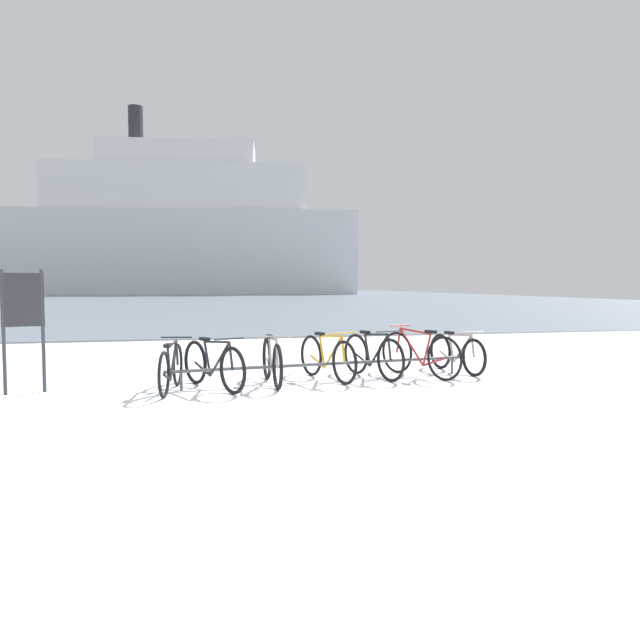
{
  "coord_description": "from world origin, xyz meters",
  "views": [
    {
      "loc": [
        -0.97,
        -6.6,
        1.55
      ],
      "look_at": [
        1.56,
        4.62,
        0.83
      ],
      "focal_mm": 33.06,
      "sensor_mm": 36.0,
      "label": 1
    }
  ],
  "objects_px": {
    "bicycle_3": "(327,358)",
    "bicycle_5": "(419,354)",
    "bicycle_6": "(456,353)",
    "bicycle_1": "(213,365)",
    "bicycle_2": "(272,361)",
    "bicycle_0": "(171,368)",
    "bicycle_4": "(373,356)",
    "ferry_ship": "(186,232)",
    "info_sign": "(23,311)"
  },
  "relations": [
    {
      "from": "bicycle_3",
      "to": "bicycle_5",
      "type": "bearing_deg",
      "value": 0.11
    },
    {
      "from": "bicycle_3",
      "to": "bicycle_6",
      "type": "height_order",
      "value": "bicycle_3"
    },
    {
      "from": "bicycle_1",
      "to": "bicycle_5",
      "type": "bearing_deg",
      "value": 6.8
    },
    {
      "from": "bicycle_2",
      "to": "bicycle_0",
      "type": "bearing_deg",
      "value": -169.15
    },
    {
      "from": "bicycle_3",
      "to": "bicycle_4",
      "type": "height_order",
      "value": "bicycle_4"
    },
    {
      "from": "bicycle_3",
      "to": "bicycle_6",
      "type": "relative_size",
      "value": 1.04
    },
    {
      "from": "bicycle_1",
      "to": "ferry_ship",
      "type": "distance_m",
      "value": 80.39
    },
    {
      "from": "bicycle_6",
      "to": "bicycle_3",
      "type": "bearing_deg",
      "value": -173.06
    },
    {
      "from": "bicycle_0",
      "to": "bicycle_5",
      "type": "bearing_deg",
      "value": 6.9
    },
    {
      "from": "bicycle_0",
      "to": "bicycle_1",
      "type": "relative_size",
      "value": 0.99
    },
    {
      "from": "bicycle_5",
      "to": "ferry_ship",
      "type": "distance_m",
      "value": 80.08
    },
    {
      "from": "bicycle_3",
      "to": "bicycle_4",
      "type": "bearing_deg",
      "value": 4.11
    },
    {
      "from": "bicycle_0",
      "to": "bicycle_6",
      "type": "xyz_separation_m",
      "value": [
        4.79,
        0.77,
        -0.01
      ]
    },
    {
      "from": "bicycle_5",
      "to": "info_sign",
      "type": "xyz_separation_m",
      "value": [
        -5.99,
        -0.17,
        0.79
      ]
    },
    {
      "from": "bicycle_2",
      "to": "ferry_ship",
      "type": "distance_m",
      "value": 80.19
    },
    {
      "from": "bicycle_2",
      "to": "bicycle_3",
      "type": "bearing_deg",
      "value": 11.91
    },
    {
      "from": "bicycle_2",
      "to": "bicycle_3",
      "type": "relative_size",
      "value": 1.02
    },
    {
      "from": "bicycle_5",
      "to": "ferry_ship",
      "type": "height_order",
      "value": "ferry_ship"
    },
    {
      "from": "bicycle_1",
      "to": "bicycle_3",
      "type": "height_order",
      "value": "bicycle_3"
    },
    {
      "from": "bicycle_2",
      "to": "bicycle_6",
      "type": "xyz_separation_m",
      "value": [
        3.29,
        0.48,
        -0.02
      ]
    },
    {
      "from": "ferry_ship",
      "to": "bicycle_5",
      "type": "bearing_deg",
      "value": -87.19
    },
    {
      "from": "bicycle_0",
      "to": "bicycle_4",
      "type": "bearing_deg",
      "value": 9.53
    },
    {
      "from": "bicycle_3",
      "to": "bicycle_6",
      "type": "bearing_deg",
      "value": 6.94
    },
    {
      "from": "bicycle_1",
      "to": "bicycle_6",
      "type": "bearing_deg",
      "value": 9.35
    },
    {
      "from": "bicycle_5",
      "to": "bicycle_2",
      "type": "bearing_deg",
      "value": -175.5
    },
    {
      "from": "bicycle_6",
      "to": "ferry_ship",
      "type": "xyz_separation_m",
      "value": [
        -4.71,
        79.23,
        8.67
      ]
    },
    {
      "from": "bicycle_6",
      "to": "ferry_ship",
      "type": "relative_size",
      "value": 0.03
    },
    {
      "from": "bicycle_4",
      "to": "info_sign",
      "type": "xyz_separation_m",
      "value": [
        -5.2,
        -0.22,
        0.8
      ]
    },
    {
      "from": "bicycle_0",
      "to": "info_sign",
      "type": "bearing_deg",
      "value": 171.21
    },
    {
      "from": "bicycle_3",
      "to": "bicycle_0",
      "type": "bearing_deg",
      "value": -168.75
    },
    {
      "from": "bicycle_6",
      "to": "info_sign",
      "type": "bearing_deg",
      "value": -176.14
    },
    {
      "from": "bicycle_3",
      "to": "bicycle_6",
      "type": "distance_m",
      "value": 2.4
    },
    {
      "from": "bicycle_3",
      "to": "bicycle_4",
      "type": "relative_size",
      "value": 1.05
    },
    {
      "from": "bicycle_2",
      "to": "info_sign",
      "type": "relative_size",
      "value": 0.96
    },
    {
      "from": "bicycle_2",
      "to": "info_sign",
      "type": "bearing_deg",
      "value": 179.6
    },
    {
      "from": "bicycle_5",
      "to": "info_sign",
      "type": "bearing_deg",
      "value": -178.36
    },
    {
      "from": "bicycle_2",
      "to": "info_sign",
      "type": "xyz_separation_m",
      "value": [
        -3.5,
        0.02,
        0.81
      ]
    },
    {
      "from": "bicycle_6",
      "to": "info_sign",
      "type": "relative_size",
      "value": 0.91
    },
    {
      "from": "bicycle_2",
      "to": "bicycle_6",
      "type": "relative_size",
      "value": 1.05
    },
    {
      "from": "bicycle_1",
      "to": "bicycle_6",
      "type": "height_order",
      "value": "bicycle_1"
    },
    {
      "from": "bicycle_0",
      "to": "bicycle_3",
      "type": "xyz_separation_m",
      "value": [
        2.41,
        0.48,
        0.02
      ]
    },
    {
      "from": "bicycle_1",
      "to": "bicycle_4",
      "type": "relative_size",
      "value": 1.02
    },
    {
      "from": "bicycle_4",
      "to": "bicycle_3",
      "type": "bearing_deg",
      "value": -175.89
    },
    {
      "from": "ferry_ship",
      "to": "bicycle_6",
      "type": "bearing_deg",
      "value": -86.6
    },
    {
      "from": "bicycle_2",
      "to": "bicycle_4",
      "type": "relative_size",
      "value": 1.06
    },
    {
      "from": "bicycle_1",
      "to": "bicycle_4",
      "type": "bearing_deg",
      "value": 9.99
    },
    {
      "from": "bicycle_3",
      "to": "bicycle_4",
      "type": "xyz_separation_m",
      "value": [
        0.78,
        0.06,
        0.0
      ]
    },
    {
      "from": "bicycle_1",
      "to": "bicycle_2",
      "type": "height_order",
      "value": "bicycle_2"
    },
    {
      "from": "bicycle_2",
      "to": "ferry_ship",
      "type": "relative_size",
      "value": 0.03
    },
    {
      "from": "bicycle_2",
      "to": "bicycle_4",
      "type": "bearing_deg",
      "value": 8.36
    }
  ]
}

